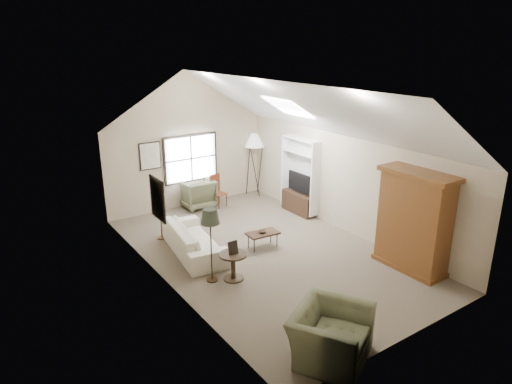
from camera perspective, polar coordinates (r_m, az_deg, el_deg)
room_shell at (r=9.92m, az=1.33°, el=9.34°), size 5.01×8.01×4.00m
window at (r=13.66m, az=-8.15°, el=4.18°), size 1.72×0.08×1.42m
skylight at (r=11.40m, az=4.04°, el=10.56°), size 0.80×1.20×0.52m
wall_art at (r=11.03m, az=-12.68°, el=1.95°), size 1.97×3.71×0.88m
armoire at (r=10.33m, az=19.14°, el=-3.47°), size 0.60×1.50×2.20m
tv_alcove at (r=13.01m, az=5.52°, el=2.18°), size 0.32×1.30×2.10m
media_console at (r=13.26m, az=5.34°, el=-1.36°), size 0.34×1.18×0.60m
tv_panel at (r=13.06m, az=5.42°, el=1.20°), size 0.05×0.90×0.55m
sofa at (r=10.85m, az=-7.78°, el=-5.87°), size 1.25×2.45×0.68m
armchair_near at (r=7.54m, az=9.30°, el=-17.21°), size 1.64×1.57×0.82m
armchair_far at (r=13.74m, az=-7.34°, el=-0.14°), size 0.95×0.98×0.86m
coffee_table at (r=11.05m, az=0.84°, el=-6.03°), size 0.81×0.49×0.40m
bowl at (r=10.96m, az=0.85°, el=-4.98°), size 0.20×0.20×0.05m
side_table at (r=9.64m, az=-2.85°, el=-9.28°), size 0.67×0.67×0.59m
side_chair at (r=13.68m, az=-4.68°, el=0.13°), size 0.46×0.46×0.98m
tripod_lamp at (r=14.58m, az=-0.21°, el=3.51°), size 0.59×0.59×2.03m
dark_lamp at (r=9.39m, az=-5.64°, el=-6.60°), size 0.44×0.44×1.63m
tan_lamp at (r=11.60m, az=-11.88°, el=-2.36°), size 0.33×0.33×1.46m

